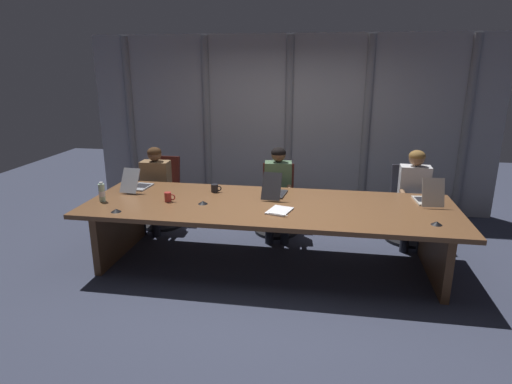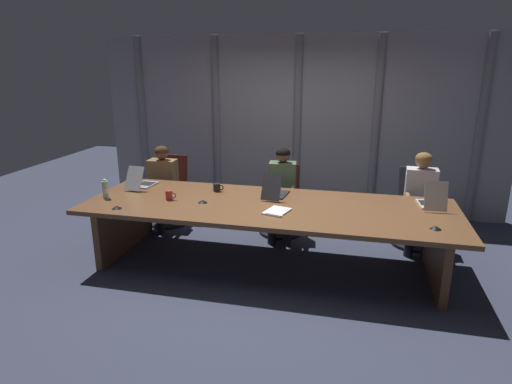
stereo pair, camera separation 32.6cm
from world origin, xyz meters
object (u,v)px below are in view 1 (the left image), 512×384
at_px(laptop_left_mid, 275,191).
at_px(person_left_end, 154,183).
at_px(coffee_mug_near, 215,188).
at_px(conference_mic_middle, 116,210).
at_px(office_chair_left_end, 163,200).
at_px(office_chair_center, 409,213).
at_px(person_center, 414,192).
at_px(conference_mic_left_side, 437,223).
at_px(laptop_center, 428,198).
at_px(coffee_mug_far, 168,197).
at_px(person_left_mid, 278,187).
at_px(conference_mic_right_side, 203,202).
at_px(water_bottle_primary, 102,193).
at_px(spiral_notepad, 279,211).
at_px(laptop_left_end, 137,185).
at_px(office_chair_left_mid, 277,207).

bearing_deg(laptop_left_mid, person_left_end, 77.34).
relative_size(coffee_mug_near, conference_mic_middle, 1.21).
height_order(office_chair_left_end, office_chair_center, same).
xyz_separation_m(person_center, conference_mic_left_side, (-0.02, -1.29, 0.06)).
xyz_separation_m(laptop_center, office_chair_left_end, (-3.46, 0.75, -0.44)).
bearing_deg(coffee_mug_far, office_chair_center, 22.09).
bearing_deg(office_chair_center, person_left_mid, -93.17).
bearing_deg(person_center, conference_mic_right_side, -65.03).
bearing_deg(coffee_mug_far, water_bottle_primary, -171.24).
bearing_deg(laptop_center, spiral_notepad, 103.61).
relative_size(office_chair_center, person_center, 0.80).
distance_m(laptop_left_mid, office_chair_left_end, 1.93).
height_order(laptop_left_end, coffee_mug_near, laptop_left_end).
distance_m(office_chair_left_mid, office_chair_center, 1.75).
xyz_separation_m(office_chair_left_end, office_chair_left_mid, (1.66, -0.00, -0.01)).
height_order(office_chair_center, person_left_mid, person_left_mid).
height_order(coffee_mug_far, conference_mic_left_side, coffee_mug_far).
relative_size(office_chair_left_end, conference_mic_right_side, 8.82).
bearing_deg(water_bottle_primary, office_chair_center, 19.48).
bearing_deg(coffee_mug_far, person_left_mid, 41.25).
xyz_separation_m(laptop_center, office_chair_center, (-0.04, 0.75, -0.44)).
height_order(person_left_mid, conference_mic_left_side, person_left_mid).
xyz_separation_m(coffee_mug_far, spiral_notepad, (1.29, -0.14, -0.05)).
xyz_separation_m(laptop_left_mid, person_left_end, (-1.76, 0.60, -0.14)).
distance_m(laptop_left_mid, person_center, 1.82).
height_order(person_left_end, person_center, person_center).
bearing_deg(spiral_notepad, person_center, 51.82).
xyz_separation_m(laptop_left_mid, office_chair_left_mid, (-0.06, 0.76, -0.45)).
xyz_separation_m(laptop_left_end, office_chair_left_mid, (1.68, 0.74, -0.45)).
xyz_separation_m(office_chair_left_end, coffee_mug_far, (0.55, -1.17, 0.43)).
height_order(person_left_mid, coffee_mug_far, person_left_mid).
height_order(office_chair_left_mid, water_bottle_primary, water_bottle_primary).
bearing_deg(office_chair_center, office_chair_left_mid, -98.38).
relative_size(conference_mic_left_side, conference_mic_middle, 1.00).
distance_m(person_left_end, conference_mic_right_side, 1.44).
relative_size(laptop_left_end, office_chair_center, 0.52).
relative_size(office_chair_center, coffee_mug_near, 7.29).
relative_size(office_chair_left_mid, person_center, 0.76).
bearing_deg(person_left_end, office_chair_center, 91.06).
distance_m(office_chair_left_mid, coffee_mug_near, 1.08).
height_order(office_chair_left_mid, office_chair_center, office_chair_center).
distance_m(office_chair_center, conference_mic_right_side, 2.76).
xyz_separation_m(office_chair_left_mid, conference_mic_right_side, (-0.70, -1.18, 0.41)).
distance_m(laptop_left_mid, conference_mic_right_side, 0.87).
bearing_deg(spiral_notepad, person_left_mid, 113.27).
relative_size(laptop_center, coffee_mug_near, 3.38).
xyz_separation_m(laptop_left_end, person_center, (3.44, 0.59, -0.10)).
distance_m(person_left_mid, conference_mic_right_side, 1.26).
relative_size(laptop_center, office_chair_center, 0.46).
bearing_deg(water_bottle_primary, spiral_notepad, -0.77).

